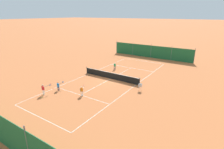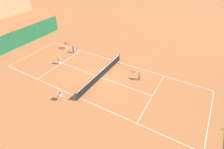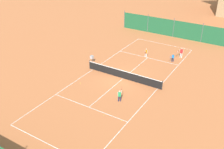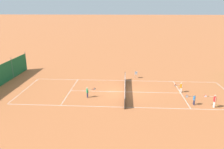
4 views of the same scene
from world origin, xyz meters
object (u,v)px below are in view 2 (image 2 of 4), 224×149
object	(u,v)px
player_near_baseline	(139,75)
tennis_ball_alley_right	(48,70)
tennis_ball_by_net_right	(164,78)
player_far_service	(73,49)
player_near_service	(66,44)
tennis_ball_far_corner	(111,105)
tennis_ball_by_net_left	(62,49)
player_far_baseline	(59,60)
ball_hopper	(59,95)
tennis_net	(101,74)
tennis_ball_alley_left	(161,87)

from	to	relation	value
player_near_baseline	tennis_ball_alley_right	world-z (taller)	player_near_baseline
tennis_ball_alley_right	tennis_ball_by_net_right	bearing A→B (deg)	-66.51
player_far_service	player_near_baseline	size ratio (longest dim) A/B	0.93
player_near_service	tennis_ball_far_corner	size ratio (longest dim) A/B	19.94
player_far_service	tennis_ball_far_corner	size ratio (longest dim) A/B	16.64
player_far_service	tennis_ball_by_net_left	bearing A→B (deg)	89.37
player_near_baseline	tennis_ball_alley_right	distance (m)	11.41
player_far_baseline	player_far_service	bearing A→B (deg)	8.16
player_near_service	tennis_ball_alley_right	xyz separation A→B (m)	(-5.74, -2.05, -0.73)
player_near_baseline	tennis_ball_by_net_left	xyz separation A→B (m)	(1.27, 13.26, -0.66)
tennis_ball_by_net_left	ball_hopper	size ratio (longest dim) A/B	0.07
player_near_service	tennis_ball_by_net_left	xyz separation A→B (m)	(-0.43, 0.57, -0.73)
tennis_ball_alley_right	tennis_ball_by_net_left	size ratio (longest dim) A/B	1.00
player_far_baseline	player_near_service	size ratio (longest dim) A/B	0.89
tennis_net	player_near_service	distance (m)	9.40
ball_hopper	tennis_ball_by_net_right	bearing A→B (deg)	-42.22
tennis_net	tennis_ball_alley_right	xyz separation A→B (m)	(-2.16, 6.64, -0.47)
tennis_ball_alley_right	tennis_ball_by_net_left	distance (m)	5.92
tennis_ball_far_corner	tennis_ball_alley_left	bearing A→B (deg)	-32.47
player_far_baseline	tennis_net	bearing A→B (deg)	-87.66
tennis_ball_far_corner	tennis_ball_by_net_right	size ratio (longest dim) A/B	1.00
tennis_ball_alley_right	tennis_ball_far_corner	size ratio (longest dim) A/B	1.00
tennis_ball_far_corner	tennis_ball_by_net_right	world-z (taller)	same
tennis_ball_by_net_left	tennis_net	bearing A→B (deg)	-108.84
tennis_ball_alley_right	tennis_ball_by_net_left	bearing A→B (deg)	26.21
tennis_net	player_near_baseline	size ratio (longest dim) A/B	7.76
tennis_ball_far_corner	player_far_baseline	bearing A→B (deg)	72.49
tennis_net	player_near_baseline	world-z (taller)	player_near_baseline
tennis_ball_far_corner	ball_hopper	size ratio (longest dim) A/B	0.07
tennis_ball_by_net_left	tennis_ball_alley_left	world-z (taller)	same
tennis_net	tennis_ball_far_corner	size ratio (longest dim) A/B	139.09
player_far_baseline	tennis_ball_alley_left	world-z (taller)	player_far_baseline
tennis_net	ball_hopper	size ratio (longest dim) A/B	10.31
tennis_net	player_near_baseline	xyz separation A→B (m)	(1.88, -4.01, 0.19)
tennis_ball_alley_right	tennis_ball_by_net_left	xyz separation A→B (m)	(5.31, 2.62, 0.00)
player_far_baseline	ball_hopper	size ratio (longest dim) A/B	1.31
tennis_net	tennis_ball_by_net_left	distance (m)	9.79
tennis_ball_alley_left	ball_hopper	size ratio (longest dim) A/B	0.07
player_far_service	tennis_ball_by_net_right	bearing A→B (deg)	-88.10
tennis_ball_far_corner	ball_hopper	world-z (taller)	ball_hopper
tennis_ball_alley_left	player_far_service	bearing A→B (deg)	84.68
player_near_baseline	tennis_ball_by_net_left	bearing A→B (deg)	84.51
player_near_baseline	tennis_ball_by_net_left	distance (m)	13.34
tennis_ball_alley_left	player_near_baseline	bearing A→B (deg)	89.64
player_near_baseline	tennis_net	bearing A→B (deg)	115.18
player_near_baseline	tennis_ball_by_net_right	world-z (taller)	player_near_baseline
tennis_ball_by_net_left	tennis_ball_far_corner	size ratio (longest dim) A/B	1.00
tennis_net	player_far_service	bearing A→B (deg)	65.54
player_far_service	tennis_ball_by_net_left	size ratio (longest dim) A/B	16.64
player_near_service	tennis_ball_alley_right	size ratio (longest dim) A/B	19.94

